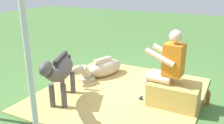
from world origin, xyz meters
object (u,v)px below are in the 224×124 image
Objects in this scene: pony_lying at (102,69)px; tent_pole_left at (30,75)px; pony_standing at (60,71)px; person_seated at (167,65)px; hay_bale at (174,95)px; soda_bottle at (208,98)px.

tent_pole_left reaches higher than pony_lying.
pony_standing is 0.95× the size of pony_lying.
person_seated is 0.95× the size of pony_lying.
pony_lying is at bearing -18.44° from hay_bale.
tent_pole_left is at bearing 106.25° from pony_lying.
soda_bottle is (-2.20, 0.29, -0.05)m from pony_lying.
hay_bale is at bearing -155.97° from pony_standing.
pony_lying is 0.58× the size of tent_pole_left.
tent_pole_left reaches higher than hay_bale.
soda_bottle is (-0.67, -0.27, -0.55)m from person_seated.
hay_bale is 0.62× the size of person_seated.
person_seated is at bearing 160.10° from pony_lying.
pony_lying is at bearing -19.90° from person_seated.
person_seated is 1.00× the size of pony_standing.
soda_bottle is at bearing -154.87° from pony_standing.
hay_bale is 0.59× the size of pony_lying.
tent_pole_left is (-0.83, 1.41, 0.58)m from pony_standing.
tent_pole_left is (-0.80, 2.74, 0.97)m from pony_lying.
hay_bale is 0.62× the size of pony_standing.
pony_lying is at bearing -73.75° from tent_pole_left.
person_seated is at bearing -108.67° from tent_pole_left.
hay_bale reaches higher than soda_bottle.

